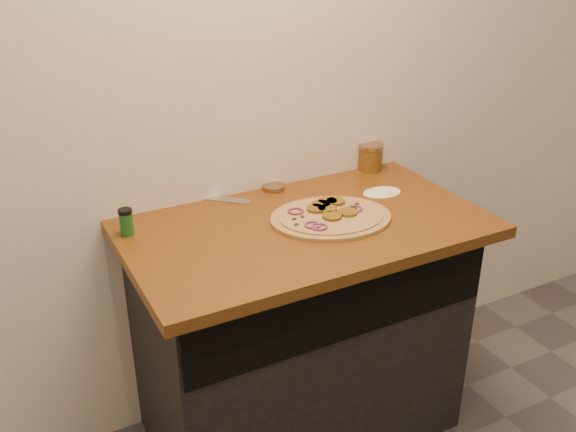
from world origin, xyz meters
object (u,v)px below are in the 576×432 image
pizza (330,216)px  chefs_knife (203,196)px  salsa_jar (371,157)px  spice_shaker (126,222)px

pizza → chefs_knife: size_ratio=1.98×
salsa_jar → spice_shaker: 1.01m
chefs_knife → spice_shaker: size_ratio=2.75×
chefs_knife → salsa_jar: 0.69m
pizza → salsa_jar: size_ratio=4.52×
chefs_knife → spice_shaker: spice_shaker is taller
salsa_jar → spice_shaker: salsa_jar is taller
salsa_jar → chefs_knife: bearing=175.8°
chefs_knife → spice_shaker: bearing=-153.2°
spice_shaker → pizza: bearing=-17.8°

